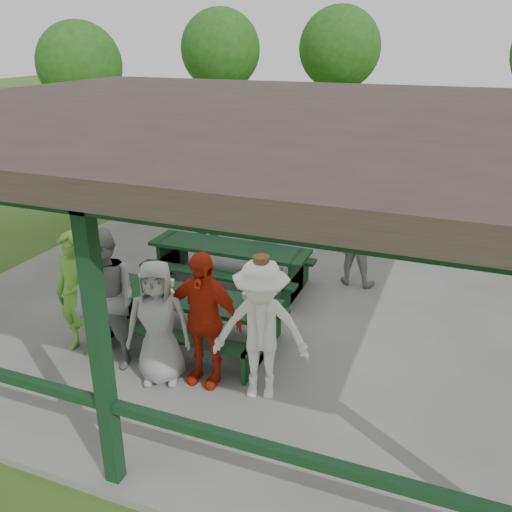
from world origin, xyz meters
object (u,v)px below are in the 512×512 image
at_px(contestant_green, 76,294).
at_px(contestant_red, 203,319).
at_px(contestant_white_fedora, 261,330).
at_px(picnic_table_far, 229,260).
at_px(pickup_truck, 433,171).
at_px(contestant_grey_mid, 158,323).
at_px(contestant_grey_left, 105,300).
at_px(spectator_grey, 356,239).
at_px(spectator_lblue, 266,230).
at_px(picnic_table_near, 188,313).
at_px(spectator_blue, 206,210).
at_px(farm_trailer, 240,167).

distance_m(contestant_green, contestant_red, 1.91).
relative_size(contestant_red, contestant_white_fedora, 0.97).
relative_size(picnic_table_far, contestant_red, 1.58).
bearing_deg(picnic_table_far, pickup_truck, 70.86).
height_order(contestant_grey_mid, contestant_white_fedora, contestant_white_fedora).
bearing_deg(contestant_red, pickup_truck, 81.77).
height_order(contestant_grey_mid, contestant_red, contestant_red).
bearing_deg(contestant_grey_mid, contestant_grey_left, 156.19).
bearing_deg(contestant_white_fedora, spectator_grey, 70.37).
bearing_deg(spectator_lblue, contestant_grey_mid, 96.16).
xyz_separation_m(contestant_grey_left, contestant_red, (1.34, 0.14, -0.07)).
xyz_separation_m(picnic_table_near, spectator_lblue, (0.13, 2.85, 0.33)).
distance_m(contestant_green, contestant_grey_left, 0.60).
distance_m(spectator_lblue, spectator_blue, 1.55).
distance_m(picnic_table_near, spectator_lblue, 2.87).
relative_size(contestant_grey_left, spectator_blue, 1.08).
bearing_deg(spectator_lblue, pickup_truck, -102.01).
bearing_deg(farm_trailer, pickup_truck, 4.99).
relative_size(contestant_grey_mid, contestant_red, 0.92).
bearing_deg(contestant_grey_left, contestant_green, 177.76).
relative_size(contestant_green, contestant_grey_mid, 1.08).
bearing_deg(picnic_table_near, contestant_white_fedora, -28.59).
relative_size(contestant_grey_mid, spectator_blue, 0.92).
xyz_separation_m(picnic_table_far, contestant_grey_mid, (0.36, -2.94, 0.34)).
bearing_deg(farm_trailer, contestant_grey_mid, -84.22).
relative_size(contestant_green, spectator_blue, 0.99).
bearing_deg(spectator_lblue, picnic_table_far, 72.33).
bearing_deg(spectator_lblue, picnic_table_near, 93.85).
bearing_deg(contestant_grey_mid, contestant_red, -0.20).
relative_size(picnic_table_far, spectator_lblue, 1.75).
bearing_deg(contestant_grey_left, farm_trailer, 113.06).
height_order(contestant_white_fedora, spectator_lblue, contestant_white_fedora).
height_order(contestant_grey_left, spectator_lblue, contestant_grey_left).
xyz_separation_m(picnic_table_near, spectator_blue, (-1.34, 3.32, 0.42)).
distance_m(picnic_table_near, contestant_grey_left, 1.23).
height_order(contestant_grey_left, contestant_white_fedora, contestant_grey_left).
relative_size(picnic_table_far, contestant_green, 1.59).
distance_m(contestant_grey_mid, spectator_lblue, 3.79).
distance_m(contestant_grey_mid, pickup_truck, 11.23).
bearing_deg(spectator_grey, picnic_table_near, 63.14).
height_order(picnic_table_far, spectator_grey, spectator_grey).
bearing_deg(farm_trailer, contestant_red, -80.96).
height_order(contestant_grey_left, pickup_truck, contestant_grey_left).
bearing_deg(picnic_table_far, picnic_table_near, -82.90).
bearing_deg(pickup_truck, contestant_red, 150.54).
xyz_separation_m(picnic_table_far, contestant_white_fedora, (1.66, -2.77, 0.42)).
bearing_deg(farm_trailer, spectator_grey, -61.85).
bearing_deg(contestant_grey_left, spectator_grey, 67.46).
bearing_deg(farm_trailer, picnic_table_far, -79.91).
bearing_deg(contestant_grey_mid, picnic_table_near, 76.61).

